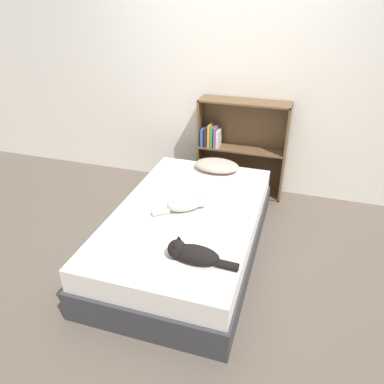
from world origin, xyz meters
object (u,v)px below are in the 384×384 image
(pillow, at_px, (217,166))
(bookshelf, at_px, (239,146))
(bed, at_px, (187,232))
(cat_light, at_px, (187,203))
(cat_dark, at_px, (192,253))

(pillow, distance_m, bookshelf, 0.50)
(bed, relative_size, cat_light, 4.69)
(cat_light, distance_m, bookshelf, 1.33)
(cat_dark, relative_size, bookshelf, 0.48)
(bookshelf, bearing_deg, bed, -98.25)
(cat_light, bearing_deg, bookshelf, 44.67)
(bed, height_order, bookshelf, bookshelf)
(pillow, bearing_deg, cat_light, -93.79)
(bed, height_order, pillow, pillow)
(pillow, xyz_separation_m, cat_dark, (0.19, -1.47, 0.01))
(bed, relative_size, cat_dark, 3.97)
(cat_light, xyz_separation_m, cat_dark, (0.25, -0.64, -0.01))
(cat_light, height_order, bookshelf, bookshelf)
(bed, height_order, cat_dark, cat_dark)
(bed, bearing_deg, cat_light, 89.86)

